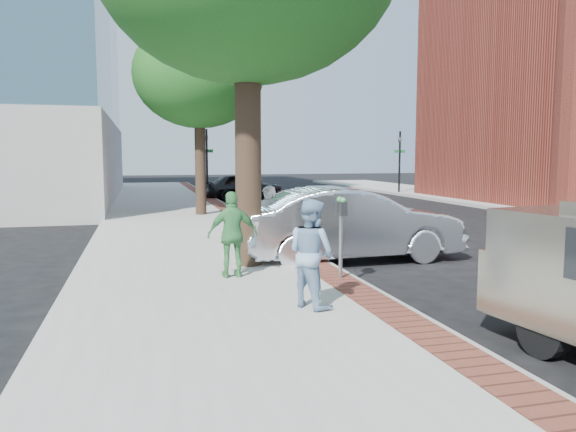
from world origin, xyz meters
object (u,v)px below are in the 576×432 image
object	(u,v)px
sedan_silver	(350,224)
person_officer	(311,253)
person_gray	(268,222)
parking_meter	(341,220)
bg_car	(244,186)
person_green	(233,234)

from	to	relation	value
sedan_silver	person_officer	bearing A→B (deg)	149.56
person_gray	parking_meter	bearing A→B (deg)	-1.59
sedan_silver	bg_car	distance (m)	17.96
sedan_silver	person_green	bearing A→B (deg)	117.80
person_officer	person_gray	bearing A→B (deg)	-31.59
parking_meter	person_gray	size ratio (longest dim) A/B	0.94
parking_meter	person_officer	xyz separation A→B (m)	(-1.06, -1.65, -0.26)
person_officer	person_green	distance (m)	2.41
person_gray	bg_car	xyz separation A→B (m)	(2.70, 17.89, -0.21)
person_gray	person_officer	bearing A→B (deg)	-24.04
person_officer	sedan_silver	xyz separation A→B (m)	(2.12, 3.96, -0.12)
person_gray	bg_car	size ratio (longest dim) A/B	0.37
parking_meter	person_gray	bearing A→B (deg)	108.60
person_officer	person_green	size ratio (longest dim) A/B	1.01
parking_meter	person_green	distance (m)	1.97
person_gray	bg_car	distance (m)	18.09
parking_meter	sedan_silver	world-z (taller)	sedan_silver
bg_car	person_gray	bearing A→B (deg)	166.20
person_gray	person_officer	size ratio (longest dim) A/B	0.98
parking_meter	person_gray	distance (m)	2.51
parking_meter	bg_car	xyz separation A→B (m)	(1.91, 20.25, -0.49)
parking_meter	bg_car	size ratio (longest dim) A/B	0.35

